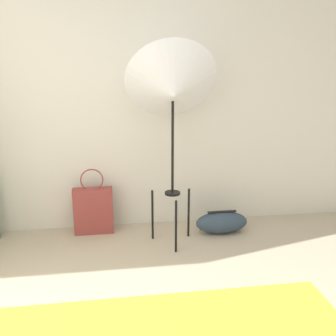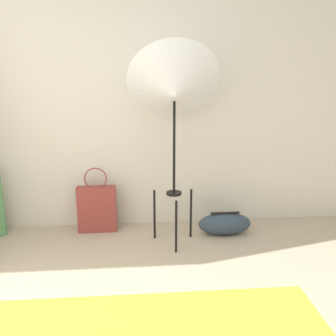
% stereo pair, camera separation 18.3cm
% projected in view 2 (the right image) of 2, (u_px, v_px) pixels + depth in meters
% --- Properties ---
extents(wall_back, '(8.00, 0.05, 2.60)m').
position_uv_depth(wall_back, '(118.00, 91.00, 3.58)').
color(wall_back, beige).
rests_on(wall_back, ground_plane).
extents(photo_umbrella, '(0.77, 0.61, 1.74)m').
position_uv_depth(photo_umbrella, '(174.00, 89.00, 3.15)').
color(photo_umbrella, black).
rests_on(photo_umbrella, ground_plane).
extents(tote_bag, '(0.36, 0.11, 0.62)m').
position_uv_depth(tote_bag, '(97.00, 208.00, 3.68)').
color(tote_bag, brown).
rests_on(tote_bag, ground_plane).
extents(duffel_bag, '(0.49, 0.21, 0.22)m').
position_uv_depth(duffel_bag, '(225.00, 224.00, 3.64)').
color(duffel_bag, '#2D3D4C').
rests_on(duffel_bag, ground_plane).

